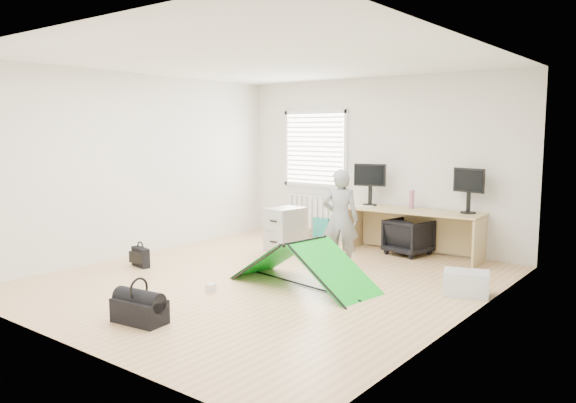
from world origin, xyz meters
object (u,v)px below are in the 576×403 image
Objects in this scene: thermos at (412,199)px; storage_crate at (466,283)px; desk at (413,233)px; laptop_bag at (141,257)px; office_chair at (409,237)px; monitor_left at (370,190)px; kite at (303,263)px; monitor_right at (469,197)px; duffel_bag at (140,311)px; person at (340,219)px; filing_cabinet at (286,229)px.

thermos is 0.57× the size of storage_crate.
desk is 3.96m from laptop_bag.
monitor_left is at bearing 8.46° from office_chair.
kite is 1.88m from storage_crate.
office_chair is (-0.07, 0.02, -0.07)m from desk.
monitor_right is at bearing 8.09° from desk.
office_chair is at bearing 133.32° from storage_crate.
thermos is 2.31m from storage_crate.
laptop_bag is (-2.65, -2.93, -0.21)m from desk.
desk is 0.11m from office_chair.
storage_crate is 3.59m from duffel_bag.
monitor_right reaches higher than thermos.
desk is at bearing -153.03° from monitor_right.
thermos is 0.16× the size of kite.
desk is 7.28× the size of thermos.
laptop_bag is (-2.22, -1.60, -0.54)m from person.
desk is 0.98m from monitor_right.
laptop_bag is at bearing -138.44° from monitor_left.
monitor_left is 1.02× the size of monitor_right.
filing_cabinet is 1.90m from office_chair.
filing_cabinet reaches higher than duffel_bag.
desk is at bearing 72.56° from duffel_bag.
filing_cabinet reaches higher than kite.
storage_crate is 0.91× the size of duffel_bag.
desk is 1.95m from filing_cabinet.
office_chair is 1.22× the size of storage_crate.
kite is at bearing -97.84° from monitor_right.
desk is 0.97m from monitor_left.
monitor_left is 0.28× the size of kite.
thermos is 0.52× the size of duffel_bag.
person reaches higher than monitor_right.
person reaches higher than duffel_bag.
storage_crate is (1.81, -0.18, -0.54)m from person.
duffel_bag is at bearing -25.85° from laptop_bag.
office_chair is at bearing -18.84° from monitor_left.
filing_cabinet is 1.24× the size of duffel_bag.
duffel_bag is at bearing -98.88° from thermos.
desk is 2.37m from kite.
desk is 4.14× the size of storage_crate.
thermos is 0.57m from office_chair.
monitor_left is 1.42× the size of laptop_bag.
thermos is at bearing -70.33° from office_chair.
desk is at bearing 31.48° from filing_cabinet.
monitor_right is at bearing 110.04° from storage_crate.
thermos is at bearing -162.30° from monitor_right.
filing_cabinet is 2.38× the size of thermos.
person is at bearing -111.53° from desk.
office_chair reaches higher than storage_crate.
laptop_bag is at bearing 134.94° from duffel_bag.
office_chair is at bearing 158.07° from desk.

